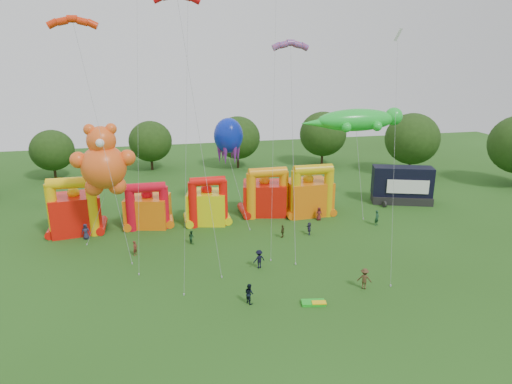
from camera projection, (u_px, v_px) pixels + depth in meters
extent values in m
plane|color=#214814|center=(274.00, 341.00, 33.90)|extent=(160.00, 160.00, 0.00)
cylinder|color=#352314|center=(410.00, 164.00, 80.20)|extent=(0.44, 0.44, 3.72)
ellipsoid|color=#1E3911|center=(412.00, 139.00, 78.88)|extent=(9.30, 9.30, 8.89)
cylinder|color=#352314|center=(322.00, 156.00, 87.16)|extent=(0.44, 0.44, 3.51)
ellipsoid|color=#1E3911|center=(323.00, 134.00, 85.92)|extent=(8.77, 8.78, 8.39)
cylinder|color=#352314|center=(238.00, 159.00, 85.21)|extent=(0.44, 0.44, 3.30)
ellipsoid|color=#1E3911|center=(238.00, 138.00, 84.04)|extent=(8.25, 8.25, 7.88)
cylinder|color=#352314|center=(152.00, 162.00, 83.66)|extent=(0.44, 0.44, 3.09)
ellipsoid|color=#1E3911|center=(150.00, 141.00, 82.57)|extent=(7.73, 7.72, 7.38)
cylinder|color=#352314|center=(55.00, 171.00, 77.65)|extent=(0.44, 0.44, 2.88)
ellipsoid|color=#1E3911|center=(52.00, 150.00, 76.63)|extent=(7.20, 7.20, 6.88)
cube|color=red|center=(76.00, 213.00, 54.22)|extent=(6.18, 5.23, 4.54)
cylinder|color=yellow|center=(53.00, 211.00, 51.95)|extent=(1.23, 1.23, 6.49)
cylinder|color=yellow|center=(93.00, 209.00, 52.90)|extent=(1.23, 1.23, 6.49)
cylinder|color=yellow|center=(70.00, 183.00, 51.49)|extent=(4.98, 1.29, 1.29)
sphere|color=yellow|center=(73.00, 193.00, 53.47)|extent=(1.40, 1.40, 1.40)
cube|color=orange|center=(148.00, 211.00, 56.43)|extent=(5.90, 5.18, 3.68)
cylinder|color=red|center=(131.00, 210.00, 54.41)|extent=(1.11, 1.11, 5.26)
cylinder|color=red|center=(164.00, 207.00, 55.27)|extent=(1.11, 1.11, 5.26)
cylinder|color=red|center=(146.00, 188.00, 54.08)|extent=(4.50, 1.17, 1.17)
sphere|color=red|center=(147.00, 194.00, 55.81)|extent=(1.40, 1.40, 1.40)
cube|color=yellow|center=(207.00, 207.00, 57.33)|extent=(5.55, 4.84, 4.02)
cylinder|color=red|center=(193.00, 205.00, 55.37)|extent=(1.05, 1.05, 5.75)
cylinder|color=red|center=(223.00, 203.00, 56.19)|extent=(1.05, 1.05, 5.75)
cylinder|color=red|center=(207.00, 181.00, 54.95)|extent=(4.26, 1.11, 1.11)
sphere|color=red|center=(206.00, 189.00, 56.66)|extent=(1.40, 1.40, 1.40)
cube|color=red|center=(264.00, 198.00, 60.63)|extent=(6.39, 5.55, 4.20)
cylinder|color=orange|center=(251.00, 196.00, 58.39)|extent=(1.22, 1.22, 6.01)
cylinder|color=orange|center=(284.00, 194.00, 59.33)|extent=(1.22, 1.22, 6.01)
cylinder|color=orange|center=(268.00, 172.00, 57.99)|extent=(4.95, 1.28, 1.28)
sphere|color=orange|center=(265.00, 181.00, 59.93)|extent=(1.40, 1.40, 1.40)
cube|color=orange|center=(308.00, 197.00, 60.58)|extent=(5.96, 4.89, 4.47)
cylinder|color=gold|center=(296.00, 195.00, 58.27)|extent=(1.25, 1.25, 6.39)
cylinder|color=gold|center=(328.00, 193.00, 59.24)|extent=(1.25, 1.25, 6.39)
cylinder|color=gold|center=(313.00, 170.00, 57.83)|extent=(5.08, 1.32, 1.32)
sphere|color=gold|center=(308.00, 179.00, 59.84)|extent=(1.40, 1.40, 1.40)
cube|color=black|center=(401.00, 199.00, 65.32)|extent=(8.82, 5.67, 1.10)
cube|color=black|center=(402.00, 181.00, 64.75)|extent=(8.68, 5.29, 4.13)
cube|color=white|center=(408.00, 187.00, 63.39)|extent=(5.40, 1.97, 1.94)
cylinder|color=black|center=(384.00, 204.00, 63.49)|extent=(0.30, 0.90, 0.90)
cylinder|color=black|center=(427.00, 201.00, 64.93)|extent=(0.30, 0.90, 0.90)
sphere|color=#FA591B|center=(104.00, 167.00, 48.50)|extent=(4.77, 4.77, 4.77)
sphere|color=#FA591B|center=(101.00, 141.00, 47.68)|extent=(3.03, 3.03, 3.03)
sphere|color=#FA591B|center=(89.00, 130.00, 47.10)|extent=(1.19, 1.19, 1.19)
sphere|color=#FA591B|center=(111.00, 129.00, 47.57)|extent=(1.19, 1.19, 1.19)
sphere|color=#FA591B|center=(78.00, 160.00, 47.71)|extent=(1.73, 1.73, 1.73)
sphere|color=#FA591B|center=(127.00, 158.00, 48.79)|extent=(1.73, 1.73, 1.73)
sphere|color=#FA591B|center=(94.00, 187.00, 48.87)|extent=(1.95, 1.95, 1.95)
sphere|color=#FA591B|center=(117.00, 186.00, 49.39)|extent=(1.95, 1.95, 1.95)
sphere|color=white|center=(100.00, 143.00, 46.32)|extent=(0.87, 0.87, 0.87)
ellipsoid|color=green|center=(357.00, 120.00, 59.95)|extent=(10.97, 3.43, 2.91)
sphere|color=green|center=(394.00, 116.00, 61.02)|extent=(2.36, 2.36, 2.36)
cone|color=green|center=(316.00, 123.00, 58.80)|extent=(4.29, 1.71, 1.71)
sphere|color=green|center=(365.00, 123.00, 62.20)|extent=(1.29, 1.29, 1.29)
sphere|color=green|center=(377.00, 126.00, 59.00)|extent=(1.29, 1.29, 1.29)
sphere|color=green|center=(336.00, 124.00, 61.27)|extent=(1.29, 1.29, 1.29)
sphere|color=green|center=(346.00, 127.00, 58.07)|extent=(1.29, 1.29, 1.29)
ellipsoid|color=#0B22B3|center=(228.00, 136.00, 60.24)|extent=(3.87, 3.87, 4.65)
cone|color=#591E8C|center=(238.00, 151.00, 61.13)|extent=(0.87, 0.87, 3.10)
cone|color=#591E8C|center=(232.00, 150.00, 62.00)|extent=(0.87, 0.87, 3.10)
cone|color=#591E8C|center=(223.00, 150.00, 61.73)|extent=(0.87, 0.87, 3.10)
cone|color=#591E8C|center=(219.00, 152.00, 60.58)|extent=(0.87, 0.87, 3.10)
cone|color=#591E8C|center=(225.00, 153.00, 59.70)|extent=(0.87, 0.87, 3.10)
cone|color=#591E8C|center=(235.00, 153.00, 59.97)|extent=(0.87, 0.87, 3.10)
cube|color=silver|center=(398.00, 35.00, 41.46)|extent=(1.02, 1.02, 1.10)
cube|color=green|center=(313.00, 303.00, 38.83)|extent=(2.15, 1.35, 0.24)
cube|color=yellow|center=(319.00, 303.00, 38.60)|extent=(1.29, 0.81, 0.10)
imported|color=#23243B|center=(86.00, 232.00, 52.31)|extent=(0.94, 0.65, 1.84)
imported|color=maroon|center=(135.00, 248.00, 48.12)|extent=(0.66, 0.71, 1.62)
imported|color=#193E1E|center=(191.00, 237.00, 51.15)|extent=(0.86, 0.93, 1.52)
imported|color=black|center=(259.00, 259.00, 45.21)|extent=(1.37, 1.01, 1.90)
imported|color=#3C3718|center=(283.00, 231.00, 52.81)|extent=(0.85, 0.95, 1.54)
imported|color=#2F2A47|center=(309.00, 229.00, 53.65)|extent=(0.69, 1.47, 1.52)
imported|color=#5A1B19|center=(319.00, 214.00, 58.31)|extent=(0.84, 0.56, 1.70)
imported|color=#183C25|center=(377.00, 218.00, 56.58)|extent=(0.84, 0.77, 1.93)
imported|color=black|center=(249.00, 293.00, 38.82)|extent=(0.98, 1.07, 1.78)
imported|color=#47321C|center=(364.00, 279.00, 41.18)|extent=(1.47, 1.25, 1.98)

